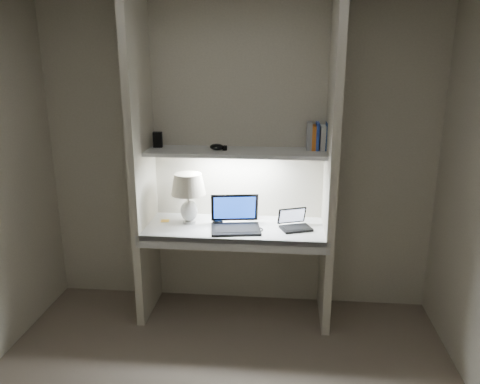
# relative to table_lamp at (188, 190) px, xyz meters

# --- Properties ---
(back_wall) EXTENTS (3.20, 0.01, 2.50)m
(back_wall) POSITION_rel_table_lamp_xyz_m (0.38, 0.23, 0.20)
(back_wall) COLOR beige
(back_wall) RESTS_ON floor
(alcove_panel_left) EXTENTS (0.06, 0.55, 2.50)m
(alcove_panel_left) POSITION_rel_table_lamp_xyz_m (-0.35, -0.05, 0.20)
(alcove_panel_left) COLOR beige
(alcove_panel_left) RESTS_ON floor
(alcove_panel_right) EXTENTS (0.06, 0.55, 2.50)m
(alcove_panel_right) POSITION_rel_table_lamp_xyz_m (1.11, -0.05, 0.20)
(alcove_panel_right) COLOR beige
(alcove_panel_right) RESTS_ON floor
(desk) EXTENTS (1.40, 0.55, 0.04)m
(desk) POSITION_rel_table_lamp_xyz_m (0.38, -0.05, -0.30)
(desk) COLOR white
(desk) RESTS_ON alcove_panel_left
(desk_apron) EXTENTS (1.46, 0.03, 0.10)m
(desk_apron) POSITION_rel_table_lamp_xyz_m (0.38, -0.31, -0.33)
(desk_apron) COLOR silver
(desk_apron) RESTS_ON desk
(shelf) EXTENTS (1.40, 0.36, 0.03)m
(shelf) POSITION_rel_table_lamp_xyz_m (0.38, 0.05, 0.30)
(shelf) COLOR silver
(shelf) RESTS_ON back_wall
(strip_light) EXTENTS (0.60, 0.04, 0.02)m
(strip_light) POSITION_rel_table_lamp_xyz_m (0.38, 0.05, 0.28)
(strip_light) COLOR white
(strip_light) RESTS_ON shelf
(table_lamp) EXTENTS (0.28, 0.28, 0.41)m
(table_lamp) POSITION_rel_table_lamp_xyz_m (0.00, 0.00, 0.00)
(table_lamp) COLOR white
(table_lamp) RESTS_ON desk
(laptop_main) EXTENTS (0.42, 0.38, 0.25)m
(laptop_main) POSITION_rel_table_lamp_xyz_m (0.38, -0.08, -0.22)
(laptop_main) COLOR black
(laptop_main) RESTS_ON desk
(laptop_netbook) EXTENTS (0.29, 0.27, 0.15)m
(laptop_netbook) POSITION_rel_table_lamp_xyz_m (0.85, -0.04, -0.24)
(laptop_netbook) COLOR black
(laptop_netbook) RESTS_ON desk
(speaker) EXTENTS (0.12, 0.10, 0.15)m
(speaker) POSITION_rel_table_lamp_xyz_m (0.46, 0.14, -0.20)
(speaker) COLOR silver
(speaker) RESTS_ON desk
(mouse) EXTENTS (0.11, 0.09, 0.03)m
(mouse) POSITION_rel_table_lamp_xyz_m (0.23, -0.01, -0.26)
(mouse) COLOR black
(mouse) RESTS_ON desk
(cable_coil) EXTENTS (0.11, 0.11, 0.01)m
(cable_coil) POSITION_rel_table_lamp_xyz_m (0.56, -0.12, -0.27)
(cable_coil) COLOR black
(cable_coil) RESTS_ON desk
(sticky_note) EXTENTS (0.08, 0.08, 0.00)m
(sticky_note) POSITION_rel_table_lamp_xyz_m (-0.21, 0.02, -0.28)
(sticky_note) COLOR yellow
(sticky_note) RESTS_ON desk
(book_row) EXTENTS (0.20, 0.14, 0.21)m
(book_row) POSITION_rel_table_lamp_xyz_m (1.02, 0.14, 0.42)
(book_row) COLOR silver
(book_row) RESTS_ON shelf
(shelf_box) EXTENTS (0.08, 0.06, 0.12)m
(shelf_box) POSITION_rel_table_lamp_xyz_m (-0.26, 0.12, 0.38)
(shelf_box) COLOR black
(shelf_box) RESTS_ON shelf
(shelf_gadget) EXTENTS (0.13, 0.10, 0.05)m
(shelf_gadget) POSITION_rel_table_lamp_xyz_m (0.23, 0.04, 0.34)
(shelf_gadget) COLOR black
(shelf_gadget) RESTS_ON shelf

